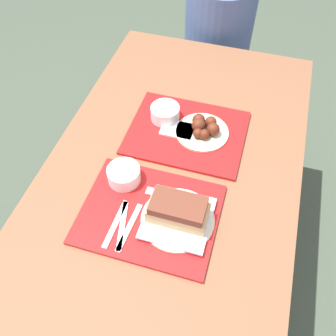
{
  "coord_description": "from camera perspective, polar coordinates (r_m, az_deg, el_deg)",
  "views": [
    {
      "loc": [
        0.21,
        -0.71,
        1.78
      ],
      "look_at": [
        -0.0,
        0.02,
        0.81
      ],
      "focal_mm": 40.0,
      "sensor_mm": 36.0,
      "label": 1
    }
  ],
  "objects": [
    {
      "name": "ground_plane",
      "position": [
        1.93,
        -0.09,
        -15.79
      ],
      "size": [
        12.0,
        12.0,
        0.0
      ],
      "primitive_type": "plane",
      "color": "#424C3D"
    },
    {
      "name": "picnic_table",
      "position": [
        1.33,
        -0.13,
        -4.56
      ],
      "size": [
        0.86,
        1.63,
        0.77
      ],
      "color": "brown",
      "rests_on": "ground_plane"
    },
    {
      "name": "picnic_bench_far",
      "position": [
        2.24,
        7.66,
        12.69
      ],
      "size": [
        0.82,
        0.28,
        0.46
      ],
      "color": "brown",
      "rests_on": "ground_plane"
    },
    {
      "name": "tray_near",
      "position": [
        1.17,
        -2.84,
        -6.99
      ],
      "size": [
        0.42,
        0.34,
        0.01
      ],
      "color": "red",
      "rests_on": "picnic_table"
    },
    {
      "name": "tray_far",
      "position": [
        1.38,
        2.87,
        5.41
      ],
      "size": [
        0.42,
        0.34,
        0.01
      ],
      "color": "red",
      "rests_on": "picnic_table"
    },
    {
      "name": "bowl_coleslaw_near",
      "position": [
        1.22,
        -6.75,
        -0.92
      ],
      "size": [
        0.11,
        0.11,
        0.05
      ],
      "color": "white",
      "rests_on": "tray_near"
    },
    {
      "name": "brisket_sandwich_plate",
      "position": [
        1.12,
        1.52,
        -6.97
      ],
      "size": [
        0.22,
        0.22,
        0.09
      ],
      "color": "beige",
      "rests_on": "tray_near"
    },
    {
      "name": "plastic_fork_near",
      "position": [
        1.15,
        -6.97,
        -8.68
      ],
      "size": [
        0.05,
        0.17,
        0.0
      ],
      "color": "white",
      "rests_on": "tray_near"
    },
    {
      "name": "plastic_knife_near",
      "position": [
        1.14,
        -5.93,
        -8.98
      ],
      "size": [
        0.03,
        0.17,
        0.0
      ],
      "color": "white",
      "rests_on": "tray_near"
    },
    {
      "name": "plastic_spoon_near",
      "position": [
        1.15,
        -8.0,
        -8.39
      ],
      "size": [
        0.02,
        0.17,
        0.0
      ],
      "color": "white",
      "rests_on": "tray_near"
    },
    {
      "name": "condiment_packet",
      "position": [
        1.2,
        -2.52,
        -3.61
      ],
      "size": [
        0.04,
        0.03,
        0.01
      ],
      "color": "#A59E93",
      "rests_on": "tray_near"
    },
    {
      "name": "bowl_coleslaw_far",
      "position": [
        1.41,
        -0.45,
        8.5
      ],
      "size": [
        0.11,
        0.11,
        0.05
      ],
      "color": "white",
      "rests_on": "tray_far"
    },
    {
      "name": "wings_plate_far",
      "position": [
        1.36,
        5.4,
        6.04
      ],
      "size": [
        0.19,
        0.19,
        0.06
      ],
      "color": "beige",
      "rests_on": "tray_far"
    },
    {
      "name": "napkin_far",
      "position": [
        1.38,
        1.46,
        5.89
      ],
      "size": [
        0.12,
        0.08,
        0.01
      ],
      "color": "white",
      "rests_on": "tray_far"
    },
    {
      "name": "person_seated_across",
      "position": [
        2.03,
        7.82,
        21.05
      ],
      "size": [
        0.34,
        0.34,
        0.71
      ],
      "color": "#4C6093",
      "rests_on": "picnic_bench_far"
    }
  ]
}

